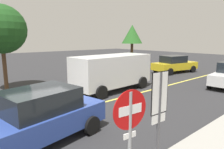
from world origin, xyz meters
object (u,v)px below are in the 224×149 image
stop_sign (130,128)px  car_blue_near_curb (36,117)px  white_van (112,70)px  tree_left_verge (132,35)px  car_yellow_far_lane (174,64)px  tree_centre_verge (1,29)px  speed_limit_sign (159,104)px

stop_sign → car_blue_near_curb: bearing=97.5°
white_van → tree_left_verge: size_ratio=1.14×
car_yellow_far_lane → tree_left_verge: (-0.99, 4.67, 2.80)m
tree_left_verge → white_van: bearing=-143.4°
stop_sign → tree_left_verge: (13.39, 12.75, 2.02)m
car_yellow_far_lane → stop_sign: bearing=-150.7°
stop_sign → car_yellow_far_lane: bearing=29.3°
car_blue_near_curb → tree_centre_verge: (0.97, 7.84, 2.93)m
tree_left_verge → tree_centre_verge: size_ratio=0.88×
white_van → tree_left_verge: tree_left_verge is taller
car_yellow_far_lane → tree_centre_verge: (-13.88, 3.33, 2.95)m
car_yellow_far_lane → car_blue_near_curb: 15.52m
stop_sign → car_blue_near_curb: 3.68m
car_yellow_far_lane → tree_left_verge: 5.54m
white_van → tree_left_verge: bearing=36.6°
car_yellow_far_lane → tree_left_verge: size_ratio=1.02×
car_blue_near_curb → tree_centre_verge: bearing=82.9°
car_blue_near_curb → tree_left_verge: 16.86m
car_blue_near_curb → stop_sign: bearing=-82.5°
stop_sign → speed_limit_sign: (1.16, 0.20, 0.17)m
speed_limit_sign → car_yellow_far_lane: size_ratio=0.53×
speed_limit_sign → car_blue_near_curb: (-1.62, 3.37, -0.92)m
stop_sign → car_blue_near_curb: (-0.47, 3.57, -0.75)m
white_van → car_yellow_far_lane: size_ratio=1.11×
stop_sign → tree_centre_verge: (0.50, 11.41, 2.17)m
car_blue_near_curb → tree_left_verge: bearing=33.5°
car_yellow_far_lane → car_blue_near_curb: (-14.85, -4.51, 0.03)m
speed_limit_sign → tree_centre_verge: bearing=93.3°
stop_sign → white_van: (5.58, 6.94, -0.33)m
car_yellow_far_lane → speed_limit_sign: bearing=-149.2°
stop_sign → speed_limit_sign: speed_limit_sign is taller
stop_sign → tree_centre_verge: tree_centre_verge is taller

